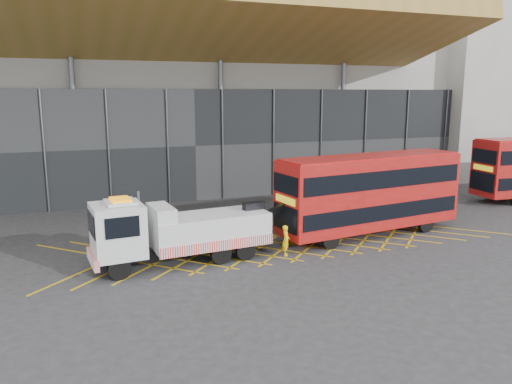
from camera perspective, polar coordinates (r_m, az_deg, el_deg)
name	(u,v)px	position (r m, az deg, el deg)	size (l,w,h in m)	color
ground_plane	(211,248)	(25.63, -5.17, -6.34)	(120.00, 120.00, 0.00)	#2B2B2D
road_markings	(283,240)	(26.89, 3.12, -5.45)	(24.76, 7.16, 0.01)	gold
construction_building	(173,78)	(42.82, -9.46, 12.78)	(55.00, 23.97, 18.00)	#969691
east_building	(481,69)	(55.13, 24.35, 12.65)	(15.00, 12.00, 20.00)	gray
recovery_truck	(177,231)	(23.10, -9.05, -4.41)	(9.66, 3.02, 3.35)	black
bus_towed	(370,191)	(27.96, 12.93, 0.10)	(11.12, 3.95, 4.43)	#9E0F0C
worker	(286,240)	(24.20, 3.44, -5.54)	(0.54, 0.36, 1.49)	yellow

